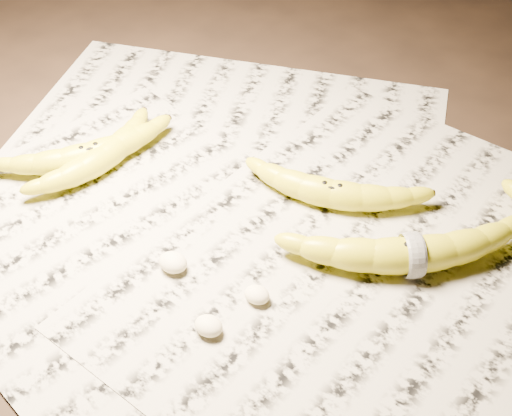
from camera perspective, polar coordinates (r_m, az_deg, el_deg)
The scene contains 10 objects.
ground at distance 0.80m, azimuth -0.22°, elevation -2.27°, with size 3.00×3.00×0.00m, color black.
newspaper_patch at distance 0.80m, azimuth 2.27°, elevation -2.30°, with size 0.90×0.70×0.01m, color #AAA591.
banana_left_a at distance 0.90m, azimuth -13.20°, elevation 4.34°, with size 0.20×0.06×0.03m, color yellow, non-canonical shape.
banana_left_b at distance 0.89m, azimuth -12.16°, elevation 4.16°, with size 0.17×0.05×0.03m, color yellow, non-canonical shape.
banana_center at distance 0.82m, azimuth 6.10°, elevation 1.35°, with size 0.19×0.06×0.04m, color yellow, non-canonical shape.
banana_taped at distance 0.76m, azimuth 12.38°, elevation -3.50°, with size 0.24×0.06×0.04m, color yellow, non-canonical shape.
measuring_tape at distance 0.76m, azimuth 12.38°, elevation -3.50°, with size 0.05×0.05×0.00m, color white.
flesh_chunk_a at distance 0.76m, azimuth -6.69°, elevation -4.14°, with size 0.03×0.03×0.02m, color #F9F2C1.
flesh_chunk_b at distance 0.70m, azimuth -3.83°, elevation -9.19°, with size 0.03×0.02×0.02m, color #F9F2C1.
flesh_chunk_c at distance 0.72m, azimuth 0.08°, elevation -6.75°, with size 0.03×0.02×0.02m, color #F9F2C1.
Camera 1 is at (0.31, -0.47, 0.57)m, focal length 50.00 mm.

